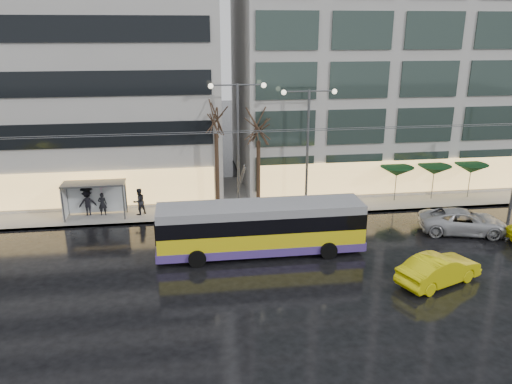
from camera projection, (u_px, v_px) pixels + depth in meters
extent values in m
plane|color=black|center=(223.00, 283.00, 26.02)|extent=(140.00, 140.00, 0.00)
cube|color=gray|center=(234.00, 196.00, 39.44)|extent=(80.00, 10.00, 0.15)
cube|color=slate|center=(242.00, 218.00, 34.78)|extent=(80.00, 0.10, 0.15)
cube|color=#ACA9A5|center=(425.00, 29.00, 42.49)|extent=(32.00, 14.00, 25.00)
cube|color=yellow|center=(261.00, 237.00, 29.21)|extent=(11.91, 2.51, 1.49)
cube|color=#50378B|center=(261.00, 245.00, 29.36)|extent=(11.95, 2.55, 0.50)
cube|color=black|center=(261.00, 220.00, 28.87)|extent=(11.93, 2.53, 0.89)
cube|color=gray|center=(261.00, 208.00, 28.65)|extent=(11.91, 2.51, 0.50)
cube|color=black|center=(360.00, 217.00, 29.72)|extent=(0.07, 2.28, 1.29)
cube|color=black|center=(156.00, 228.00, 28.10)|extent=(0.07, 2.28, 1.29)
cylinder|color=black|center=(317.00, 234.00, 31.05)|extent=(0.99, 0.35, 0.99)
cylinder|color=black|center=(329.00, 250.00, 28.72)|extent=(0.99, 0.35, 0.99)
cylinder|color=black|center=(196.00, 241.00, 30.03)|extent=(0.99, 0.35, 0.99)
cylinder|color=black|center=(197.00, 259.00, 27.70)|extent=(0.99, 0.35, 0.99)
cylinder|color=#595B60|center=(242.00, 181.00, 28.96)|extent=(0.07, 3.69, 2.61)
cylinder|color=#595B60|center=(241.00, 178.00, 29.42)|extent=(0.07, 3.69, 2.61)
cylinder|color=#595B60|center=(230.00, 133.00, 29.45)|extent=(42.00, 0.04, 0.04)
cylinder|color=#595B60|center=(229.00, 131.00, 29.92)|extent=(42.00, 0.04, 0.04)
cube|color=#595B60|center=(93.00, 184.00, 34.03)|extent=(4.20, 1.60, 0.12)
cube|color=silver|center=(97.00, 198.00, 35.08)|extent=(4.00, 0.05, 2.20)
cube|color=white|center=(64.00, 202.00, 34.15)|extent=(0.10, 1.40, 2.20)
cylinder|color=#595B60|center=(63.00, 206.00, 33.50)|extent=(0.10, 0.10, 2.40)
cylinder|color=#595B60|center=(67.00, 199.00, 34.81)|extent=(0.10, 0.10, 2.40)
cylinder|color=#595B60|center=(124.00, 203.00, 34.03)|extent=(0.10, 0.10, 2.40)
cylinder|color=#595B60|center=(126.00, 196.00, 35.35)|extent=(0.10, 0.10, 2.40)
cylinder|color=#595B60|center=(238.00, 149.00, 35.01)|extent=(0.18, 0.18, 9.00)
cylinder|color=#595B60|center=(224.00, 85.00, 33.52)|extent=(1.80, 0.10, 0.10)
cylinder|color=#595B60|center=(251.00, 85.00, 33.76)|extent=(1.80, 0.10, 0.10)
sphere|color=#FFF2CC|center=(211.00, 86.00, 33.41)|extent=(0.36, 0.36, 0.36)
sphere|color=#FFF2CC|center=(264.00, 85.00, 33.89)|extent=(0.36, 0.36, 0.36)
cylinder|color=#595B60|center=(307.00, 150.00, 35.75)|extent=(0.18, 0.18, 8.50)
cylinder|color=#595B60|center=(297.00, 91.00, 34.34)|extent=(1.80, 0.10, 0.10)
cylinder|color=#595B60|center=(322.00, 91.00, 34.58)|extent=(1.80, 0.10, 0.10)
sphere|color=#FFF2CC|center=(284.00, 92.00, 34.23)|extent=(0.36, 0.36, 0.36)
sphere|color=#FFF2CC|center=(335.00, 91.00, 34.71)|extent=(0.36, 0.36, 0.36)
cylinder|color=black|center=(217.00, 172.00, 35.52)|extent=(0.28, 0.28, 5.60)
cylinder|color=black|center=(258.00, 174.00, 36.22)|extent=(0.28, 0.28, 4.90)
cylinder|color=#595B60|center=(395.00, 187.00, 37.85)|extent=(0.06, 0.06, 2.20)
cone|color=black|center=(397.00, 171.00, 37.47)|extent=(2.50, 2.50, 0.70)
cylinder|color=#595B60|center=(433.00, 185.00, 38.25)|extent=(0.06, 0.06, 2.20)
cone|color=black|center=(434.00, 170.00, 37.87)|extent=(2.50, 2.50, 0.70)
cylinder|color=#595B60|center=(469.00, 183.00, 38.65)|extent=(0.06, 0.06, 2.20)
cone|color=black|center=(471.00, 168.00, 38.27)|extent=(2.50, 2.50, 0.70)
imported|color=yellow|center=(439.00, 269.00, 25.83)|extent=(5.05, 3.33, 1.57)
imported|color=#ADADB2|center=(463.00, 222.00, 32.30)|extent=(6.00, 3.90, 1.54)
imported|color=black|center=(102.00, 204.00, 34.93)|extent=(0.60, 0.40, 1.64)
imported|color=#EE4F97|center=(101.00, 191.00, 34.64)|extent=(0.97, 0.99, 0.88)
imported|color=black|center=(139.00, 201.00, 35.03)|extent=(1.17, 1.13, 1.91)
imported|color=black|center=(88.00, 203.00, 34.94)|extent=(1.29, 0.90, 1.83)
imported|color=black|center=(86.00, 191.00, 34.68)|extent=(0.97, 0.97, 0.72)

